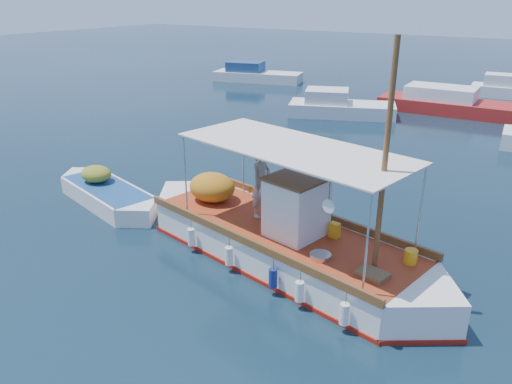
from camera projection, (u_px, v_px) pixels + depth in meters
The scene contains 7 objects.
ground at pixel (285, 248), 14.80m from camera, with size 160.00×160.00×0.00m, color black.
fishing_caique at pixel (279, 240), 14.03m from camera, with size 10.43×4.42×6.49m.
dinghy at pixel (107, 195), 17.88m from camera, with size 5.53×2.63×1.40m.
bg_boat_nw at pixel (339, 108), 30.31m from camera, with size 6.73×4.52×1.80m.
bg_boat_n at pixel (460, 106), 30.78m from camera, with size 10.38×3.04×1.80m.
bg_boat_far_w at pixel (255, 75), 42.00m from camera, with size 7.64×4.04×1.80m.
bg_boat_far_n at pixel (508, 90), 35.66m from camera, with size 5.37×2.41×1.80m.
Camera 1 is at (6.29, -11.54, 7.07)m, focal length 35.00 mm.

